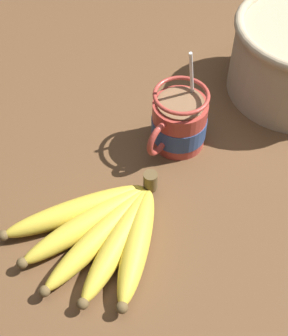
% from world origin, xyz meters
% --- Properties ---
extents(table, '(1.27, 1.27, 0.03)m').
position_xyz_m(table, '(0.00, 0.00, 0.01)').
color(table, brown).
rests_on(table, ground).
extents(coffee_mug, '(0.12, 0.08, 0.16)m').
position_xyz_m(coffee_mug, '(-0.08, 0.02, 0.07)').
color(coffee_mug, '#B23D33').
rests_on(coffee_mug, table).
extents(banana_bunch, '(0.22, 0.21, 0.04)m').
position_xyz_m(banana_bunch, '(0.12, 0.04, 0.05)').
color(banana_bunch, brown).
rests_on(banana_bunch, table).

